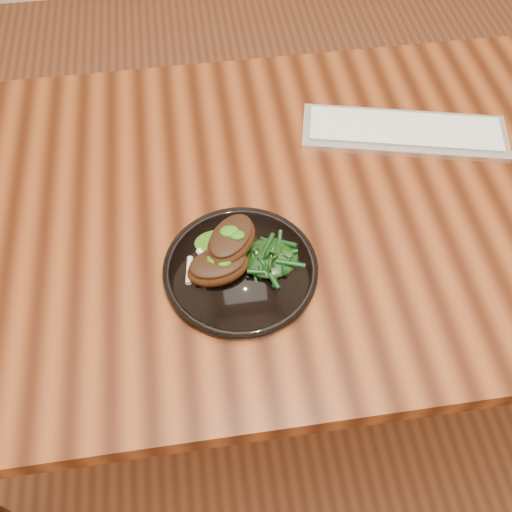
{
  "coord_description": "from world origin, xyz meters",
  "views": [
    {
      "loc": [
        -0.23,
        -0.64,
        1.51
      ],
      "look_at": [
        -0.16,
        -0.13,
        0.78
      ],
      "focal_mm": 40.0,
      "sensor_mm": 36.0,
      "label": 1
    }
  ],
  "objects_px": {
    "desk": "(330,222)",
    "greens_heap": "(270,256)",
    "lamb_chop_front": "(218,266)",
    "plate": "(241,269)",
    "keyboard": "(404,132)"
  },
  "relations": [
    {
      "from": "desk",
      "to": "greens_heap",
      "type": "bearing_deg",
      "value": -135.16
    },
    {
      "from": "lamb_chop_front",
      "to": "greens_heap",
      "type": "bearing_deg",
      "value": 8.84
    },
    {
      "from": "plate",
      "to": "keyboard",
      "type": "height_order",
      "value": "keyboard"
    },
    {
      "from": "plate",
      "to": "lamb_chop_front",
      "type": "relative_size",
      "value": 2.25
    },
    {
      "from": "desk",
      "to": "keyboard",
      "type": "xyz_separation_m",
      "value": [
        0.16,
        0.13,
        0.09
      ]
    },
    {
      "from": "lamb_chop_front",
      "to": "greens_heap",
      "type": "relative_size",
      "value": 1.23
    },
    {
      "from": "plate",
      "to": "greens_heap",
      "type": "bearing_deg",
      "value": 5.19
    },
    {
      "from": "lamb_chop_front",
      "to": "greens_heap",
      "type": "height_order",
      "value": "lamb_chop_front"
    },
    {
      "from": "plate",
      "to": "greens_heap",
      "type": "xyz_separation_m",
      "value": [
        0.05,
        0.0,
        0.02
      ]
    },
    {
      "from": "plate",
      "to": "greens_heap",
      "type": "distance_m",
      "value": 0.05
    },
    {
      "from": "desk",
      "to": "plate",
      "type": "relative_size",
      "value": 6.5
    },
    {
      "from": "lamb_chop_front",
      "to": "greens_heap",
      "type": "distance_m",
      "value": 0.09
    },
    {
      "from": "lamb_chop_front",
      "to": "keyboard",
      "type": "xyz_separation_m",
      "value": [
        0.38,
        0.27,
        -0.03
      ]
    },
    {
      "from": "lamb_chop_front",
      "to": "desk",
      "type": "bearing_deg",
      "value": 34.03
    },
    {
      "from": "plate",
      "to": "keyboard",
      "type": "distance_m",
      "value": 0.44
    }
  ]
}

